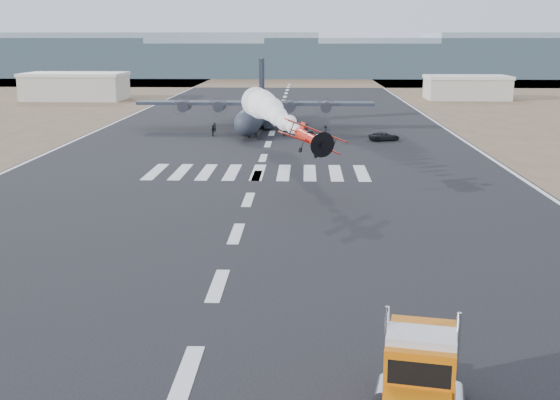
# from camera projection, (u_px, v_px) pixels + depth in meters

# --- Properties ---
(ground) EXTENTS (500.00, 500.00, 0.00)m
(ground) POSITION_uv_depth(u_px,v_px,m) (186.00, 374.00, 32.58)
(ground) COLOR black
(ground) RESTS_ON ground
(scrub_far) EXTENTS (500.00, 80.00, 0.00)m
(scrub_far) POSITION_uv_depth(u_px,v_px,m) (291.00, 80.00, 256.45)
(scrub_far) COLOR brown
(scrub_far) RESTS_ON ground
(runway_markings) EXTENTS (60.00, 260.00, 0.01)m
(runway_markings) POSITION_uv_depth(u_px,v_px,m) (263.00, 158.00, 90.98)
(runway_markings) COLOR silver
(runway_markings) RESTS_ON ground
(ridge_seg_c) EXTENTS (150.00, 50.00, 17.00)m
(ridge_seg_c) POSITION_uv_depth(u_px,v_px,m) (133.00, 54.00, 286.02)
(ridge_seg_c) COLOR slate
(ridge_seg_c) RESTS_ON ground
(ridge_seg_d) EXTENTS (150.00, 50.00, 13.00)m
(ridge_seg_d) POSITION_uv_depth(u_px,v_px,m) (292.00, 59.00, 284.18)
(ridge_seg_d) COLOR slate
(ridge_seg_d) RESTS_ON ground
(ridge_seg_e) EXTENTS (150.00, 50.00, 15.00)m
(ridge_seg_e) POSITION_uv_depth(u_px,v_px,m) (454.00, 57.00, 281.66)
(ridge_seg_e) COLOR slate
(ridge_seg_e) RESTS_ON ground
(hangar_left) EXTENTS (24.50, 14.50, 6.70)m
(hangar_left) POSITION_uv_depth(u_px,v_px,m) (75.00, 86.00, 174.78)
(hangar_left) COLOR #A4A192
(hangar_left) RESTS_ON ground
(hangar_right) EXTENTS (20.50, 12.50, 5.90)m
(hangar_right) POSITION_uv_depth(u_px,v_px,m) (467.00, 87.00, 176.28)
(hangar_right) COLOR #A4A192
(hangar_right) RESTS_ON ground
(semi_truck) EXTENTS (4.24, 8.92, 3.92)m
(semi_truck) POSITION_uv_depth(u_px,v_px,m) (420.00, 378.00, 28.17)
(semi_truck) COLOR black
(semi_truck) RESTS_ON ground
(aerobatic_biplane) EXTENTS (6.36, 6.21, 3.86)m
(aerobatic_biplane) POSITION_uv_depth(u_px,v_px,m) (310.00, 138.00, 66.39)
(aerobatic_biplane) COLOR red
(smoke_trail) EXTENTS (9.42, 35.57, 4.22)m
(smoke_trail) POSITION_uv_depth(u_px,v_px,m) (264.00, 106.00, 94.75)
(smoke_trail) COLOR white
(transport_aircraft) EXTENTS (39.85, 32.84, 11.53)m
(transport_aircraft) POSITION_uv_depth(u_px,v_px,m) (256.00, 111.00, 120.18)
(transport_aircraft) COLOR black
(transport_aircraft) RESTS_ON ground
(support_vehicle) EXTENTS (5.09, 3.55, 1.29)m
(support_vehicle) POSITION_uv_depth(u_px,v_px,m) (385.00, 136.00, 106.14)
(support_vehicle) COLOR black
(support_vehicle) RESTS_ON ground
(crew_a) EXTENTS (0.83, 0.77, 1.82)m
(crew_a) POSITION_uv_depth(u_px,v_px,m) (307.00, 129.00, 112.00)
(crew_a) COLOR black
(crew_a) RESTS_ON ground
(crew_b) EXTENTS (1.03, 0.99, 1.82)m
(crew_b) POSITION_uv_depth(u_px,v_px,m) (251.00, 129.00, 111.95)
(crew_b) COLOR black
(crew_b) RESTS_ON ground
(crew_c) EXTENTS (1.14, 0.59, 1.72)m
(crew_c) POSITION_uv_depth(u_px,v_px,m) (296.00, 132.00, 109.85)
(crew_c) COLOR black
(crew_c) RESTS_ON ground
(crew_d) EXTENTS (0.82, 1.14, 1.75)m
(crew_d) POSITION_uv_depth(u_px,v_px,m) (213.00, 131.00, 110.83)
(crew_d) COLOR black
(crew_d) RESTS_ON ground
(crew_e) EXTENTS (0.76, 1.01, 1.85)m
(crew_e) POSITION_uv_depth(u_px,v_px,m) (325.00, 130.00, 110.79)
(crew_e) COLOR black
(crew_e) RESTS_ON ground
(crew_f) EXTENTS (1.47, 1.37, 1.64)m
(crew_f) POSITION_uv_depth(u_px,v_px,m) (255.00, 132.00, 110.21)
(crew_f) COLOR black
(crew_f) RESTS_ON ground
(crew_g) EXTENTS (0.77, 0.73, 1.65)m
(crew_g) POSITION_uv_depth(u_px,v_px,m) (214.00, 127.00, 115.40)
(crew_g) COLOR black
(crew_g) RESTS_ON ground
(crew_h) EXTENTS (0.85, 1.05, 1.88)m
(crew_h) POSITION_uv_depth(u_px,v_px,m) (285.00, 130.00, 111.29)
(crew_h) COLOR black
(crew_h) RESTS_ON ground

